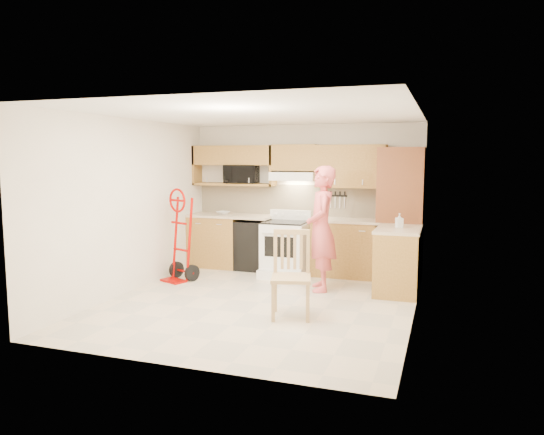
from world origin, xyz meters
The scene contains 28 objects.
floor centered at (0.00, 0.00, -0.01)m, with size 4.00×4.50×0.02m, color beige.
ceiling centered at (0.00, 0.00, 2.51)m, with size 4.00×4.50×0.02m, color white.
wall_back centered at (0.00, 2.26, 1.25)m, with size 4.00×0.02×2.50m, color white.
wall_front centered at (0.00, -2.26, 1.25)m, with size 4.00×0.02×2.50m, color white.
wall_left centered at (-2.01, 0.00, 1.25)m, with size 0.02×4.50×2.50m, color white.
wall_right centered at (2.01, 0.00, 1.25)m, with size 0.02×4.50×2.50m, color white.
backsplash centered at (0.00, 2.23, 1.20)m, with size 3.92×0.03×0.55m, color beige.
lower_cab_left centered at (-1.55, 1.95, 0.45)m, with size 0.90×0.60×0.90m, color #A97D3C.
dishwasher centered at (-0.80, 1.95, 0.42)m, with size 0.60×0.60×0.85m, color black.
lower_cab_right centered at (0.83, 1.95, 0.45)m, with size 1.14×0.60×0.90m, color #A97D3C.
countertop_left centered at (-1.25, 1.95, 0.92)m, with size 1.50×0.63×0.04m, color beige.
countertop_right centered at (0.83, 1.95, 0.92)m, with size 1.14×0.63×0.04m, color beige.
cab_return_right centered at (1.70, 1.15, 0.45)m, with size 0.60×1.00×0.90m, color #A97D3C.
countertop_return centered at (1.70, 1.15, 0.92)m, with size 0.63×1.00×0.04m, color beige.
pantry_tall centered at (1.65, 1.95, 1.05)m, with size 0.70×0.60×2.10m, color brown.
upper_cab_left centered at (-1.25, 2.08, 1.98)m, with size 1.50×0.33×0.34m, color #A97D3C.
upper_shelf_mw centered at (-1.25, 2.08, 1.47)m, with size 1.50×0.33×0.04m, color #A97D3C.
upper_cab_center centered at (-0.12, 2.08, 1.94)m, with size 0.76×0.33×0.44m, color #A97D3C.
upper_cab_right centered at (0.83, 2.08, 1.80)m, with size 1.14×0.33×0.70m, color #A97D3C.
range_hood centered at (-0.12, 2.02, 1.63)m, with size 0.76×0.46×0.14m, color white.
knife_strip centered at (0.55, 2.21, 1.24)m, with size 0.40×0.05×0.29m, color black, non-canonical shape.
microwave centered at (-1.10, 2.08, 1.65)m, with size 0.59×0.40×0.32m, color black.
range centered at (-0.17, 1.63, 0.53)m, with size 0.72×0.94×1.06m, color white, non-canonical shape.
person centered at (0.62, 0.92, 0.91)m, with size 0.67×0.44×1.83m, color #D65557.
hand_truck centered at (-1.65, 0.75, 0.66)m, with size 0.52×0.48×1.32m, color #AB0500, non-canonical shape.
dining_chair centered at (0.57, -0.46, 0.53)m, with size 0.47×0.52×1.06m, color tan, non-canonical shape.
soap_bottle centered at (1.70, 1.20, 1.04)m, with size 0.09×0.10×0.21m, color white.
bowl centered at (-1.41, 1.95, 0.97)m, with size 0.22×0.22×0.05m, color white.
Camera 1 is at (2.32, -6.32, 1.95)m, focal length 33.89 mm.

